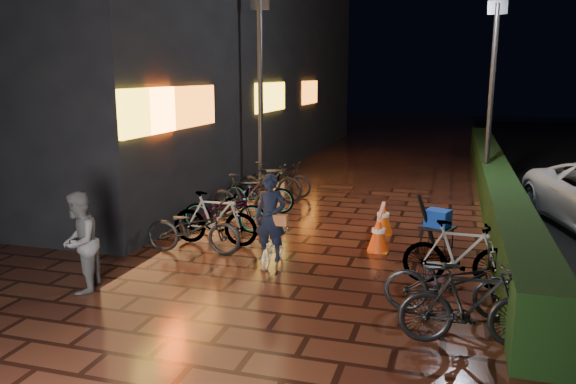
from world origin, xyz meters
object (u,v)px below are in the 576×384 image
(bystander_person, at_px, (79,242))
(traffic_barrier, at_px, (381,226))
(cyclist, at_px, (271,231))
(cart_assembly, at_px, (437,220))

(bystander_person, bearing_deg, traffic_barrier, 116.85)
(cyclist, bearing_deg, traffic_barrier, 49.27)
(cart_assembly, bearing_deg, cyclist, -147.56)
(cyclist, distance_m, traffic_barrier, 2.58)
(bystander_person, distance_m, cyclist, 3.16)
(bystander_person, xyz_separation_m, traffic_barrier, (4.10, 3.95, -0.46))
(traffic_barrier, xyz_separation_m, cart_assembly, (1.08, -0.19, 0.24))
(traffic_barrier, bearing_deg, cart_assembly, -10.19)
(bystander_person, xyz_separation_m, cyclist, (2.43, 2.01, -0.19))
(bystander_person, height_order, traffic_barrier, bystander_person)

